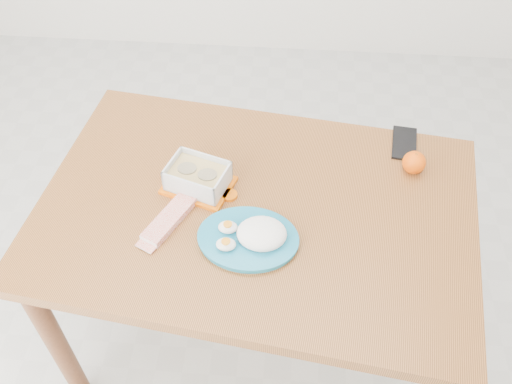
# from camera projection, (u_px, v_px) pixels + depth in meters

# --- Properties ---
(ground) EXTENTS (3.50, 3.50, 0.00)m
(ground) POSITION_uv_depth(u_px,v_px,m) (219.00, 303.00, 2.23)
(ground) COLOR #B7B7B2
(ground) RESTS_ON ground
(dining_table) EXTENTS (1.29, 0.95, 0.75)m
(dining_table) POSITION_uv_depth(u_px,v_px,m) (256.00, 229.00, 1.65)
(dining_table) COLOR #9B5D2C
(dining_table) RESTS_ON ground
(food_container) EXTENTS (0.22, 0.19, 0.08)m
(food_container) POSITION_uv_depth(u_px,v_px,m) (198.00, 177.00, 1.59)
(food_container) COLOR #E66006
(food_container) RESTS_ON dining_table
(orange_fruit) EXTENTS (0.07, 0.07, 0.07)m
(orange_fruit) POSITION_uv_depth(u_px,v_px,m) (414.00, 162.00, 1.64)
(orange_fruit) COLOR #EA3404
(orange_fruit) RESTS_ON dining_table
(rice_plate) EXTENTS (0.28, 0.28, 0.07)m
(rice_plate) POSITION_uv_depth(u_px,v_px,m) (252.00, 236.00, 1.48)
(rice_plate) COLOR teal
(rice_plate) RESTS_ON dining_table
(candy_bar) EXTENTS (0.15, 0.23, 0.02)m
(candy_bar) POSITION_uv_depth(u_px,v_px,m) (174.00, 214.00, 1.54)
(candy_bar) COLOR red
(candy_bar) RESTS_ON dining_table
(smartphone) EXTENTS (0.09, 0.15, 0.01)m
(smartphone) POSITION_uv_depth(u_px,v_px,m) (404.00, 143.00, 1.74)
(smartphone) COLOR black
(smartphone) RESTS_ON dining_table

